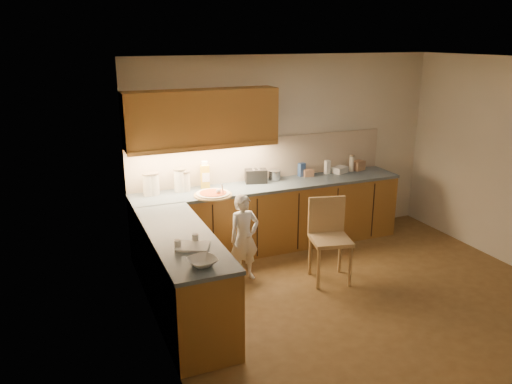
% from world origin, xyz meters
% --- Properties ---
extents(room, '(4.54, 4.50, 2.62)m').
position_xyz_m(room, '(0.00, 0.00, 1.68)').
color(room, brown).
rests_on(room, ground).
extents(l_counter, '(3.77, 2.62, 0.92)m').
position_xyz_m(l_counter, '(-0.92, 1.25, 0.46)').
color(l_counter, olive).
rests_on(l_counter, ground).
extents(backsplash, '(3.75, 0.02, 0.58)m').
position_xyz_m(backsplash, '(-0.38, 1.99, 1.21)').
color(backsplash, '#C2B096').
rests_on(backsplash, l_counter).
extents(upper_cabinets, '(1.95, 0.36, 0.73)m').
position_xyz_m(upper_cabinets, '(-1.27, 1.82, 1.85)').
color(upper_cabinets, olive).
rests_on(upper_cabinets, ground).
extents(pizza_on_board, '(0.48, 0.48, 0.19)m').
position_xyz_m(pizza_on_board, '(-1.26, 1.49, 0.94)').
color(pizza_on_board, tan).
rests_on(pizza_on_board, l_counter).
extents(child, '(0.42, 0.31, 1.07)m').
position_xyz_m(child, '(-1.06, 0.94, 0.53)').
color(child, white).
rests_on(child, ground).
extents(wooden_chair, '(0.54, 0.54, 1.00)m').
position_xyz_m(wooden_chair, '(-0.11, 0.59, 0.58)').
color(wooden_chair, tan).
rests_on(wooden_chair, ground).
extents(mixing_bowl, '(0.30, 0.30, 0.06)m').
position_xyz_m(mixing_bowl, '(-1.95, -0.36, 0.95)').
color(mixing_bowl, silver).
rests_on(mixing_bowl, l_counter).
extents(canister_a, '(0.14, 0.14, 0.28)m').
position_xyz_m(canister_a, '(-2.00, 1.82, 1.06)').
color(canister_a, white).
rests_on(canister_a, l_counter).
extents(canister_b, '(0.16, 0.16, 0.29)m').
position_xyz_m(canister_b, '(-1.93, 1.83, 1.06)').
color(canister_b, white).
rests_on(canister_b, l_counter).
extents(canister_c, '(0.16, 0.16, 0.30)m').
position_xyz_m(canister_c, '(-1.59, 1.84, 1.07)').
color(canister_c, white).
rests_on(canister_c, l_counter).
extents(canister_d, '(0.16, 0.16, 0.26)m').
position_xyz_m(canister_d, '(-1.53, 1.85, 1.05)').
color(canister_d, silver).
rests_on(canister_d, l_counter).
extents(oil_jug, '(0.14, 0.11, 0.36)m').
position_xyz_m(oil_jug, '(-1.25, 1.87, 1.08)').
color(oil_jug, gold).
rests_on(oil_jug, l_counter).
extents(toaster, '(0.32, 0.23, 0.19)m').
position_xyz_m(toaster, '(-0.54, 1.83, 1.01)').
color(toaster, black).
rests_on(toaster, l_counter).
extents(steel_pot, '(0.18, 0.18, 0.14)m').
position_xyz_m(steel_pot, '(-0.26, 1.85, 0.99)').
color(steel_pot, '#A3A3A7').
rests_on(steel_pot, l_counter).
extents(blue_box, '(0.11, 0.08, 0.19)m').
position_xyz_m(blue_box, '(0.19, 1.90, 1.01)').
color(blue_box, '#305192').
rests_on(blue_box, l_counter).
extents(card_box_a, '(0.15, 0.12, 0.10)m').
position_xyz_m(card_box_a, '(0.28, 1.85, 0.97)').
color(card_box_a, '#A67859').
rests_on(card_box_a, l_counter).
extents(white_bottle, '(0.07, 0.07, 0.20)m').
position_xyz_m(white_bottle, '(0.59, 1.86, 1.02)').
color(white_bottle, white).
rests_on(white_bottle, l_counter).
extents(flat_pack, '(0.26, 0.23, 0.09)m').
position_xyz_m(flat_pack, '(0.79, 1.84, 0.96)').
color(flat_pack, silver).
rests_on(flat_pack, l_counter).
extents(tall_jar, '(0.08, 0.08, 0.24)m').
position_xyz_m(tall_jar, '(0.99, 1.85, 1.04)').
color(tall_jar, silver).
rests_on(tall_jar, l_counter).
extents(card_box_b, '(0.21, 0.18, 0.14)m').
position_xyz_m(card_box_b, '(1.13, 1.88, 0.99)').
color(card_box_b, tan).
rests_on(card_box_b, l_counter).
extents(dough_cloth, '(0.37, 0.34, 0.02)m').
position_xyz_m(dough_cloth, '(-1.92, 0.04, 0.93)').
color(dough_cloth, white).
rests_on(dough_cloth, l_counter).
extents(spice_jar_a, '(0.07, 0.07, 0.08)m').
position_xyz_m(spice_jar_a, '(-2.06, 0.07, 0.96)').
color(spice_jar_a, silver).
rests_on(spice_jar_a, l_counter).
extents(spice_jar_b, '(0.06, 0.06, 0.08)m').
position_xyz_m(spice_jar_b, '(-1.87, 0.15, 0.96)').
color(spice_jar_b, white).
rests_on(spice_jar_b, l_counter).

